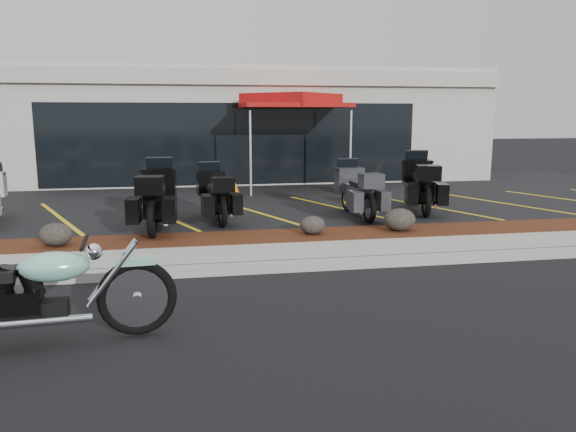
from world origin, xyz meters
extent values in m
plane|color=black|center=(0.00, 0.00, 0.00)|extent=(90.00, 90.00, 0.00)
cube|color=gray|center=(0.00, 0.90, 0.07)|extent=(24.00, 0.25, 0.15)
cube|color=gray|center=(0.00, 1.60, 0.07)|extent=(24.00, 1.20, 0.15)
cube|color=#37180C|center=(0.00, 2.80, 0.08)|extent=(24.00, 1.20, 0.16)
cube|color=black|center=(0.00, 8.20, 0.07)|extent=(26.00, 9.60, 0.15)
cube|color=#9D988D|center=(0.00, 14.50, 2.00)|extent=(18.00, 8.00, 4.00)
cube|color=black|center=(0.00, 10.52, 1.50)|extent=(12.00, 0.06, 2.60)
cube|color=#9D988D|center=(0.00, 10.49, 3.60)|extent=(18.00, 0.30, 0.50)
ellipsoid|color=black|center=(-3.86, 2.65, 0.36)|extent=(0.58, 0.48, 0.41)
ellipsoid|color=black|center=(0.80, 2.80, 0.34)|extent=(0.50, 0.42, 0.35)
ellipsoid|color=black|center=(2.57, 2.79, 0.39)|extent=(0.64, 0.53, 0.45)
cone|color=#D15F06|center=(-0.25, 7.53, 0.38)|extent=(0.46, 0.46, 0.47)
cylinder|color=silver|center=(-0.19, 8.84, 1.35)|extent=(0.06, 0.06, 2.40)
cylinder|color=silver|center=(2.52, 7.76, 1.35)|extent=(0.06, 0.06, 2.40)
cylinder|color=silver|center=(0.89, 11.55, 1.35)|extent=(0.06, 0.06, 2.40)
cylinder|color=silver|center=(3.60, 10.47, 1.35)|extent=(0.06, 0.06, 2.40)
cube|color=#9A0F0E|center=(1.70, 9.66, 2.71)|extent=(4.07, 4.07, 0.13)
cube|color=#9A0F0E|center=(1.70, 9.66, 2.88)|extent=(3.01, 3.01, 0.37)
camera|label=1|loc=(-1.60, -7.55, 2.44)|focal=35.00mm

